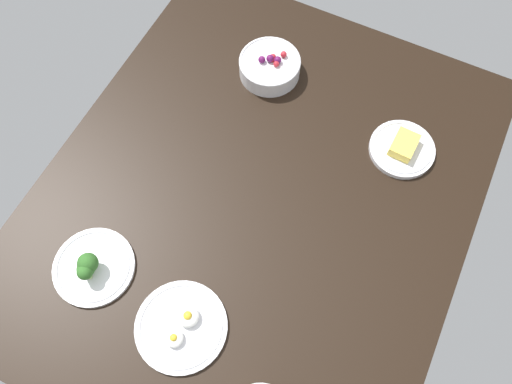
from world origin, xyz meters
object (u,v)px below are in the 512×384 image
object	(u,v)px
plate_eggs	(181,326)
plate_cheese	(402,148)
plate_broccoli	(92,267)
bowl_berries	(270,66)

from	to	relation	value
plate_eggs	plate_cheese	bearing A→B (deg)	-24.20
plate_broccoli	plate_cheese	bearing A→B (deg)	-41.10
plate_cheese	bowl_berries	distance (cm)	44.38
plate_broccoli	bowl_berries	world-z (taller)	plate_broccoli
bowl_berries	plate_eggs	bearing A→B (deg)	-170.06
bowl_berries	plate_broccoli	bearing A→B (deg)	169.77
plate_eggs	plate_broccoli	bearing A→B (deg)	84.35
plate_cheese	plate_broccoli	xyz separation A→B (cm)	(-65.13, 56.82, 0.65)
plate_broccoli	plate_eggs	world-z (taller)	plate_broccoli
bowl_berries	plate_eggs	xyz separation A→B (cm)	(-75.47, -13.22, -2.08)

